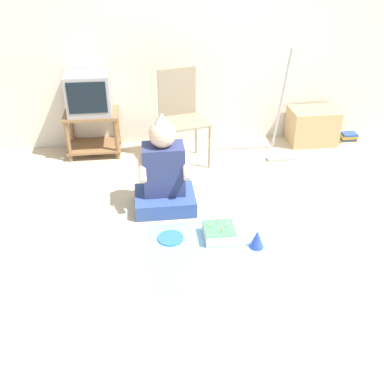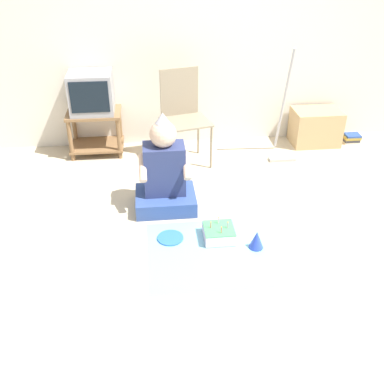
% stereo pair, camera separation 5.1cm
% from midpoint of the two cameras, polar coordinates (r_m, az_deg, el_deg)
% --- Properties ---
extents(ground_plane, '(16.00, 16.00, 0.00)m').
position_cam_midpoint_polar(ground_plane, '(3.57, 4.96, -7.19)').
color(ground_plane, beige).
extents(wall_back, '(6.40, 0.06, 2.55)m').
position_cam_midpoint_polar(wall_back, '(4.98, 0.62, 20.30)').
color(wall_back, silver).
rests_on(wall_back, ground_plane).
extents(tv_stand, '(0.57, 0.41, 0.48)m').
position_cam_midpoint_polar(tv_stand, '(5.02, -12.74, 7.78)').
color(tv_stand, olive).
rests_on(tv_stand, ground_plane).
extents(tv, '(0.44, 0.40, 0.42)m').
position_cam_midpoint_polar(tv, '(4.88, -13.29, 12.13)').
color(tv, '#99999E').
rests_on(tv, tv_stand).
extents(folding_chair, '(0.54, 0.51, 0.97)m').
position_cam_midpoint_polar(folding_chair, '(4.64, -1.78, 10.29)').
color(folding_chair, gray).
rests_on(folding_chair, ground_plane).
extents(cardboard_box_stack, '(0.53, 0.38, 0.40)m').
position_cam_midpoint_polar(cardboard_box_stack, '(5.37, 14.78, 8.10)').
color(cardboard_box_stack, tan).
rests_on(cardboard_box_stack, ground_plane).
extents(dust_mop, '(0.28, 0.36, 1.19)m').
position_cam_midpoint_polar(dust_mop, '(4.88, 10.90, 8.10)').
color(dust_mop, '#B2ADA3').
rests_on(dust_mop, ground_plane).
extents(book_pile, '(0.19, 0.13, 0.10)m').
position_cam_midpoint_polar(book_pile, '(5.57, 18.96, 6.61)').
color(book_pile, beige).
rests_on(book_pile, ground_plane).
extents(person_seated, '(0.53, 0.43, 0.88)m').
position_cam_midpoint_polar(person_seated, '(3.92, -3.95, 2.10)').
color(person_seated, '#334C8C').
rests_on(person_seated, ground_plane).
extents(party_cloth, '(1.16, 0.86, 0.01)m').
position_cam_midpoint_polar(party_cloth, '(3.53, 3.54, -7.52)').
color(party_cloth, '#7FC6E0').
rests_on(party_cloth, ground_plane).
extents(birthday_cake, '(0.25, 0.25, 0.16)m').
position_cam_midpoint_polar(birthday_cake, '(3.64, 3.07, -5.17)').
color(birthday_cake, silver).
rests_on(birthday_cake, party_cloth).
extents(party_hat_blue, '(0.11, 0.11, 0.15)m').
position_cam_midpoint_polar(party_hat_blue, '(3.56, 7.84, -5.91)').
color(party_hat_blue, blue).
rests_on(party_hat_blue, party_cloth).
extents(paper_plate, '(0.21, 0.21, 0.01)m').
position_cam_midpoint_polar(paper_plate, '(3.65, -3.13, -5.84)').
color(paper_plate, blue).
rests_on(paper_plate, party_cloth).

